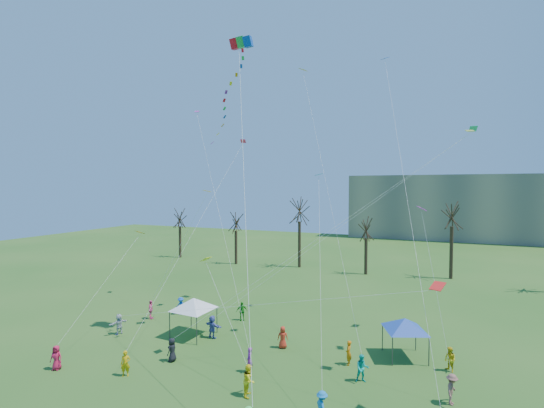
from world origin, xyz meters
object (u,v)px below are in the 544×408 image
at_px(big_box_kite, 232,98).
at_px(canopy_tent_blue, 405,324).
at_px(canopy_tent_white, 194,304).
at_px(distant_building, 485,208).

relative_size(big_box_kite, canopy_tent_blue, 7.00).
bearing_deg(canopy_tent_blue, canopy_tent_white, -171.37).
distance_m(distant_building, canopy_tent_white, 79.34).
height_order(distant_building, canopy_tent_white, distant_building).
height_order(big_box_kite, canopy_tent_blue, big_box_kite).
height_order(canopy_tent_white, canopy_tent_blue, canopy_tent_white).
bearing_deg(canopy_tent_white, canopy_tent_blue, 8.63).
bearing_deg(canopy_tent_blue, distant_building, 79.73).
distance_m(distant_building, big_box_kite, 78.94).
bearing_deg(big_box_kite, canopy_tent_white, 176.21).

